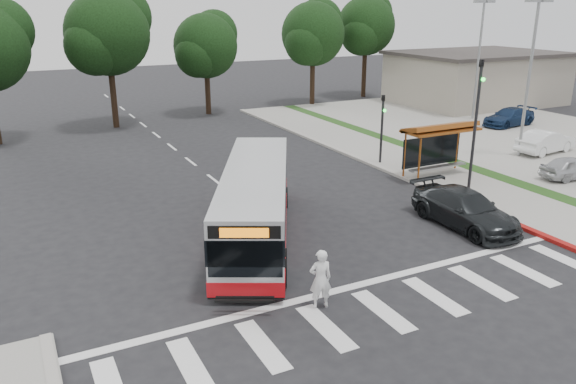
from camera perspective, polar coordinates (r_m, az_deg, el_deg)
ground at (r=21.25m, az=1.63°, el=-5.86°), size 140.00×140.00×0.00m
sidewalk_east at (r=33.34m, az=11.78°, el=2.97°), size 4.00×40.00×0.12m
curb_east at (r=32.16m, az=8.98°, el=2.59°), size 0.30×40.00×0.15m
curb_east_red at (r=25.19m, az=22.28°, el=-3.13°), size 0.32×6.00×0.15m
parking_lot at (r=42.97m, az=22.82°, el=5.35°), size 18.00×36.00×0.10m
commercial_building at (r=55.73m, az=18.55°, el=10.80°), size 14.00×10.00×4.40m
building_roof_cap at (r=55.51m, az=18.80°, el=13.20°), size 14.60×10.60×0.30m
crosswalk_ladder at (r=17.51m, az=9.61°, el=-11.80°), size 18.00×2.60×0.01m
bus_shelter at (r=30.54m, az=15.12°, el=5.74°), size 4.20×1.60×2.86m
traffic_signal_ne_tall at (r=26.87m, az=18.56°, el=7.07°), size 0.18×0.37×6.50m
traffic_signal_ne_short at (r=32.33m, az=9.55°, el=7.03°), size 0.18×0.37×4.00m
lot_light_front at (r=35.79m, az=23.51°, el=12.44°), size 1.90×0.35×9.01m
lot_light_mid at (r=46.95m, az=18.93°, el=14.05°), size 1.90×0.35×9.01m
tree_ne_a at (r=51.75m, az=2.59°, el=15.85°), size 6.16×5.74×9.30m
tree_ne_b at (r=57.14m, az=7.97°, el=16.48°), size 6.16×5.74×10.02m
tree_north_a at (r=43.72m, az=-17.80°, el=15.24°), size 6.60×6.15×10.17m
tree_north_b at (r=47.69m, az=-8.31°, el=14.58°), size 5.72×5.33×8.43m
transit_bus at (r=21.87m, az=-3.32°, el=-1.21°), size 7.00×10.70×2.79m
pedestrian at (r=17.04m, az=3.31°, el=-8.81°), size 0.77×0.59×1.90m
dark_sedan at (r=24.29m, az=17.53°, el=-1.66°), size 2.10×5.16×1.50m
parked_car_0 at (r=32.85m, az=26.93°, el=2.24°), size 3.65×1.85×1.19m
parked_car_1 at (r=37.96m, az=24.70°, el=4.69°), size 4.39×1.96×1.40m
parked_car_3 at (r=45.58m, az=21.54°, el=7.10°), size 4.71×2.33×1.31m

